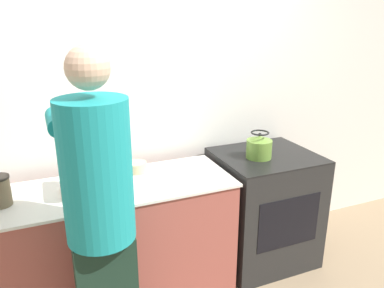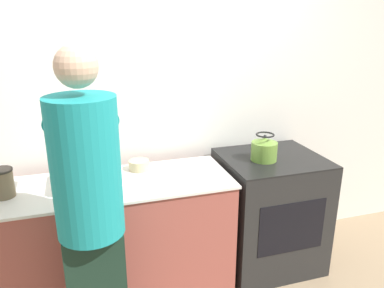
% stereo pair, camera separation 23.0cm
% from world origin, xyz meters
% --- Properties ---
extents(wall_back, '(8.00, 0.05, 2.60)m').
position_xyz_m(wall_back, '(0.00, 0.74, 1.30)').
color(wall_back, white).
rests_on(wall_back, ground_plane).
extents(counter, '(1.57, 0.61, 0.89)m').
position_xyz_m(counter, '(-0.40, 0.29, 0.44)').
color(counter, '#9E4C42').
rests_on(counter, ground_plane).
extents(oven, '(0.76, 0.68, 0.92)m').
position_xyz_m(oven, '(0.80, 0.34, 0.46)').
color(oven, black).
rests_on(oven, ground_plane).
extents(person, '(0.39, 0.62, 1.82)m').
position_xyz_m(person, '(-0.58, -0.23, 0.99)').
color(person, '#172D22').
rests_on(person, ground_plane).
extents(cutting_board, '(0.35, 0.19, 0.02)m').
position_xyz_m(cutting_board, '(-0.56, 0.29, 0.90)').
color(cutting_board, tan).
rests_on(cutting_board, counter).
extents(knife, '(0.19, 0.07, 0.01)m').
position_xyz_m(knife, '(-0.60, 0.27, 0.91)').
color(knife, silver).
rests_on(knife, cutting_board).
extents(kettle, '(0.19, 0.19, 0.20)m').
position_xyz_m(kettle, '(0.70, 0.31, 1.01)').
color(kettle, olive).
rests_on(kettle, oven).
extents(bowl_prep, '(0.15, 0.15, 0.07)m').
position_xyz_m(bowl_prep, '(-0.21, 0.47, 0.92)').
color(bowl_prep, '#C6B789').
rests_on(bowl_prep, counter).
extents(canister_jar, '(0.14, 0.14, 0.18)m').
position_xyz_m(canister_jar, '(-1.07, 0.29, 0.98)').
color(canister_jar, '#756047').
rests_on(canister_jar, counter).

